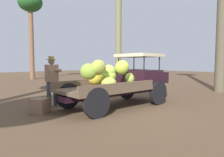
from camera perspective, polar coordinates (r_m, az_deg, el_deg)
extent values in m
plane|color=brown|center=(7.18, 3.24, -7.89)|extent=(60.00, 60.00, 0.00)
cube|color=black|center=(7.06, 0.61, -4.12)|extent=(4.02, 0.63, 0.16)
cylinder|color=black|center=(8.63, 4.30, -2.89)|extent=(0.87, 0.18, 0.86)
cylinder|color=black|center=(7.60, 12.92, -4.00)|extent=(0.87, 0.18, 0.86)
cylinder|color=black|center=(6.94, -12.25, -4.78)|extent=(0.87, 0.18, 0.86)
cylinder|color=black|center=(5.61, -4.31, -6.88)|extent=(0.87, 0.18, 0.86)
cube|color=brown|center=(6.74, -2.25, -2.98)|extent=(3.08, 1.86, 0.10)
cube|color=brown|center=(7.36, -6.15, -1.12)|extent=(3.00, 0.22, 0.22)
cube|color=brown|center=(6.12, 2.44, -2.23)|extent=(3.00, 0.22, 0.22)
cube|color=black|center=(7.88, 7.43, 0.44)|extent=(1.17, 1.57, 0.55)
cube|color=black|center=(8.58, 11.42, 0.35)|extent=(0.75, 1.10, 0.44)
cylinder|color=black|center=(8.62, 6.20, 4.46)|extent=(0.04, 0.04, 0.55)
cylinder|color=black|center=(7.80, 13.19, 4.36)|extent=(0.04, 0.04, 0.55)
cylinder|color=black|center=(8.00, 1.89, 4.48)|extent=(0.04, 0.04, 0.55)
cylinder|color=black|center=(7.11, 9.02, 4.43)|extent=(0.04, 0.04, 0.55)
cube|color=#C0B894|center=(7.87, 7.49, 6.45)|extent=(1.29, 1.58, 0.12)
ellipsoid|color=gold|center=(6.88, -5.78, 2.09)|extent=(0.73, 0.70, 0.43)
ellipsoid|color=yellow|center=(7.00, -4.73, 0.24)|extent=(0.63, 0.55, 0.52)
ellipsoid|color=#ABCA4A|center=(7.39, 5.13, 0.05)|extent=(0.65, 0.65, 0.51)
ellipsoid|color=#A8CE48|center=(6.75, -0.80, 1.95)|extent=(0.81, 0.81, 0.60)
ellipsoid|color=#A8BA45|center=(5.98, -3.85, 3.08)|extent=(0.76, 0.66, 0.48)
ellipsoid|color=#AFC33D|center=(6.88, 2.85, 3.11)|extent=(0.75, 0.78, 0.65)
ellipsoid|color=#95BB3E|center=(5.84, -6.61, 1.94)|extent=(0.71, 0.71, 0.57)
ellipsoid|color=#A7CF3E|center=(6.68, -0.75, 0.67)|extent=(0.60, 0.61, 0.50)
ellipsoid|color=#B9CB4B|center=(6.21, -0.93, -1.32)|extent=(0.64, 0.64, 0.40)
cylinder|color=#3A464E|center=(7.46, -15.64, -4.13)|extent=(0.15, 0.15, 0.88)
cylinder|color=#3A464E|center=(7.33, -17.37, -4.32)|extent=(0.15, 0.15, 0.88)
cube|color=#8E6B55|center=(7.32, -16.63, 1.48)|extent=(0.42, 0.27, 0.59)
cylinder|color=#8E6B55|center=(7.28, -15.56, 2.18)|extent=(0.34, 0.36, 0.10)
cylinder|color=#8E6B55|center=(7.18, -16.91, 2.12)|extent=(0.31, 0.39, 0.10)
sphere|color=#836749|center=(7.31, -16.70, 4.64)|extent=(0.22, 0.22, 0.22)
cylinder|color=olive|center=(7.31, -16.71, 5.16)|extent=(0.34, 0.34, 0.02)
cylinder|color=olive|center=(7.31, -16.72, 5.63)|extent=(0.20, 0.20, 0.10)
cube|color=#85624C|center=(6.62, -19.60, -7.21)|extent=(0.64, 0.65, 0.45)
cylinder|color=olive|center=(13.73, 1.86, 16.35)|extent=(0.38, 0.38, 8.72)
cylinder|color=brown|center=(20.21, -21.75, 9.12)|extent=(0.43, 0.43, 6.57)
ellipsoid|color=#235B25|center=(20.87, -22.07, 19.33)|extent=(2.14, 2.14, 1.72)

